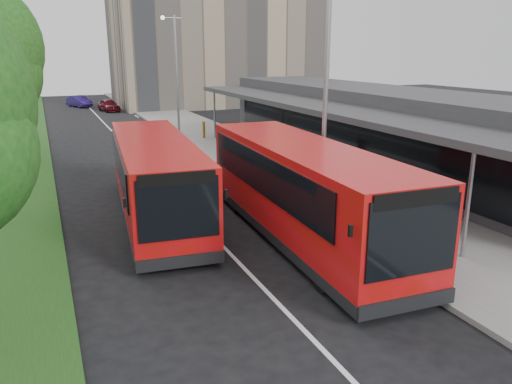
# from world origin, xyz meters

# --- Properties ---
(ground) EXTENTS (120.00, 120.00, 0.00)m
(ground) POSITION_xyz_m (0.00, 0.00, 0.00)
(ground) COLOR black
(ground) RESTS_ON ground
(pavement) EXTENTS (5.00, 80.00, 0.15)m
(pavement) POSITION_xyz_m (6.00, 20.00, 0.07)
(pavement) COLOR slate
(pavement) RESTS_ON ground
(grass_verge) EXTENTS (5.00, 80.00, 0.10)m
(grass_verge) POSITION_xyz_m (-7.00, 20.00, 0.05)
(grass_verge) COLOR #1C4717
(grass_verge) RESTS_ON ground
(lane_centre_line) EXTENTS (0.12, 70.00, 0.01)m
(lane_centre_line) POSITION_xyz_m (0.00, 15.00, 0.01)
(lane_centre_line) COLOR silver
(lane_centre_line) RESTS_ON ground
(kerb_dashes) EXTENTS (0.12, 56.00, 0.01)m
(kerb_dashes) POSITION_xyz_m (3.30, 19.00, 0.01)
(kerb_dashes) COLOR silver
(kerb_dashes) RESTS_ON ground
(office_block) EXTENTS (22.00, 12.00, 18.00)m
(office_block) POSITION_xyz_m (14.00, 42.00, 9.00)
(office_block) COLOR #9E8A6F
(office_block) RESTS_ON ground
(station_building) EXTENTS (7.70, 26.00, 4.00)m
(station_building) POSITION_xyz_m (10.86, 8.00, 2.04)
(station_building) COLOR #2F2F32
(station_building) RESTS_ON ground
(lamp_post_near) EXTENTS (1.44, 0.28, 8.00)m
(lamp_post_near) POSITION_xyz_m (4.12, 2.00, 4.72)
(lamp_post_near) COLOR gray
(lamp_post_near) RESTS_ON pavement
(lamp_post_far) EXTENTS (1.44, 0.28, 8.00)m
(lamp_post_far) POSITION_xyz_m (4.12, 22.00, 4.72)
(lamp_post_far) COLOR gray
(lamp_post_far) RESTS_ON pavement
(bus_main) EXTENTS (3.24, 10.88, 3.05)m
(bus_main) POSITION_xyz_m (2.55, 0.35, 1.56)
(bus_main) COLOR red
(bus_main) RESTS_ON ground
(bus_second) EXTENTS (3.46, 10.27, 2.85)m
(bus_second) POSITION_xyz_m (-1.24, 4.29, 1.46)
(bus_second) COLOR red
(bus_second) RESTS_ON ground
(litter_bin) EXTENTS (0.60, 0.60, 0.88)m
(litter_bin) POSITION_xyz_m (4.96, 10.66, 0.59)
(litter_bin) COLOR #3D2C19
(litter_bin) RESTS_ON pavement
(bollard) EXTENTS (0.23, 0.23, 1.10)m
(bollard) POSITION_xyz_m (5.21, 19.28, 0.70)
(bollard) COLOR #F0A40C
(bollard) RESTS_ON pavement
(car_near) EXTENTS (2.04, 3.73, 1.20)m
(car_near) POSITION_xyz_m (1.52, 39.18, 0.60)
(car_near) COLOR #4F0B13
(car_near) RESTS_ON ground
(car_far) EXTENTS (2.60, 3.90, 1.22)m
(car_far) POSITION_xyz_m (-0.90, 44.55, 0.61)
(car_far) COLOR navy
(car_far) RESTS_ON ground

